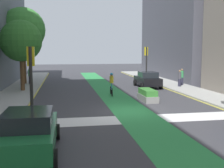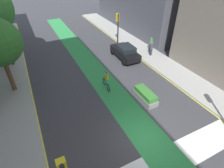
{
  "view_description": "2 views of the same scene",
  "coord_description": "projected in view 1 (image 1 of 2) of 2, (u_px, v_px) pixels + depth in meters",
  "views": [
    {
      "loc": [
        -3.68,
        -16.03,
        3.61
      ],
      "look_at": [
        -0.23,
        3.6,
        1.23
      ],
      "focal_mm": 44.76,
      "sensor_mm": 36.0,
      "label": 1
    },
    {
      "loc": [
        -5.2,
        -5.84,
        9.72
      ],
      "look_at": [
        -0.08,
        4.46,
        1.52
      ],
      "focal_mm": 28.94,
      "sensor_mm": 36.0,
      "label": 2
    }
  ],
  "objects": [
    {
      "name": "street_tree_far",
      "position": [
        23.0,
        30.0,
        28.99
      ],
      "size": [
        4.6,
        4.6,
        7.95
      ],
      "color": "brown",
      "rests_on": "sidewalk_left"
    },
    {
      "name": "curb_stripe_left",
      "position": [
        22.0,
        115.0,
        15.71
      ],
      "size": [
        0.16,
        60.0,
        0.01
      ],
      "primitive_type": "cube",
      "color": "yellow",
      "rests_on": "ground_plane"
    },
    {
      "name": "pedestrian_sidewalk_right_b",
      "position": [
        180.0,
        78.0,
        27.18
      ],
      "size": [
        0.34,
        0.34,
        1.61
      ],
      "color": "#262638",
      "rests_on": "sidewalk_right"
    },
    {
      "name": "crosswalk_band",
      "position": [
        134.0,
        119.0,
        14.78
      ],
      "size": [
        12.0,
        1.8,
        0.01
      ],
      "primitive_type": "cube",
      "color": "silver",
      "rests_on": "ground_plane"
    },
    {
      "name": "car_black_right_far",
      "position": [
        147.0,
        79.0,
        27.54
      ],
      "size": [
        2.11,
        4.25,
        1.57
      ],
      "color": "black",
      "rests_on": "ground_plane"
    },
    {
      "name": "bike_lane_paint",
      "position": [
        131.0,
        111.0,
        16.8
      ],
      "size": [
        2.4,
        60.0,
        0.01
      ],
      "primitive_type": "cube",
      "color": "#2D8C47",
      "rests_on": "ground_plane"
    },
    {
      "name": "car_green_left_near",
      "position": [
        29.0,
        132.0,
        9.71
      ],
      "size": [
        2.06,
        4.22,
        1.57
      ],
      "color": "#196033",
      "rests_on": "ground_plane"
    },
    {
      "name": "median_planter",
      "position": [
        148.0,
        95.0,
        20.21
      ],
      "size": [
        0.94,
        2.38,
        0.85
      ],
      "color": "slate",
      "rests_on": "ground_plane"
    },
    {
      "name": "curb_stripe_right",
      "position": [
        218.0,
        108.0,
        17.77
      ],
      "size": [
        0.16,
        60.0,
        0.01
      ],
      "primitive_type": "cube",
      "color": "yellow",
      "rests_on": "ground_plane"
    },
    {
      "name": "traffic_signal_near_left",
      "position": [
        31.0,
        70.0,
        13.7
      ],
      "size": [
        0.35,
        0.52,
        3.81
      ],
      "color": "black",
      "rests_on": "ground_plane"
    },
    {
      "name": "cyclist_in_lane",
      "position": [
        111.0,
        84.0,
        22.52
      ],
      "size": [
        0.32,
        1.73,
        1.86
      ],
      "color": "black",
      "rests_on": "ground_plane"
    },
    {
      "name": "traffic_signal_far_right",
      "position": [
        146.0,
        58.0,
        31.16
      ],
      "size": [
        0.35,
        0.52,
        4.04
      ],
      "color": "black",
      "rests_on": "ground_plane"
    },
    {
      "name": "street_tree_near",
      "position": [
        21.0,
        41.0,
        24.06
      ],
      "size": [
        3.6,
        3.6,
        6.12
      ],
      "color": "brown",
      "rests_on": "sidewalk_left"
    },
    {
      "name": "ground_plane",
      "position": [
        126.0,
        111.0,
        16.74
      ],
      "size": [
        120.0,
        120.0,
        0.0
      ],
      "primitive_type": "plane",
      "color": "#38383D"
    },
    {
      "name": "pedestrian_sidewalk_right_a",
      "position": [
        182.0,
        77.0,
        28.35
      ],
      "size": [
        0.34,
        0.34,
        1.65
      ],
      "color": "#262638",
      "rests_on": "sidewalk_right"
    },
    {
      "name": "pedestrian_sidewalk_left_a",
      "position": [
        30.0,
        75.0,
        29.38
      ],
      "size": [
        0.34,
        0.34,
        1.78
      ],
      "color": "#262638",
      "rests_on": "sidewalk_left"
    }
  ]
}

